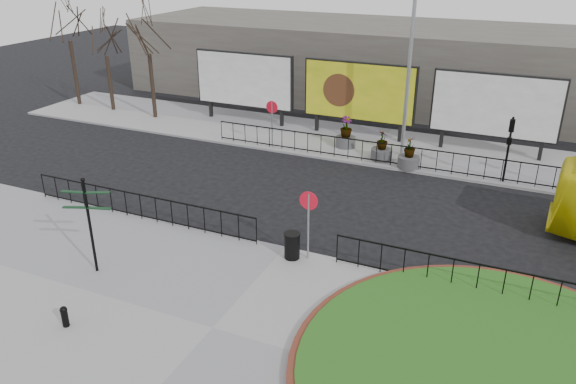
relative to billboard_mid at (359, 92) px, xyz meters
The scene contains 25 objects.
ground 13.31m from the billboard_mid, 83.40° to the right, with size 90.00×90.00×0.00m, color black.
pavement_near 18.21m from the billboard_mid, 85.23° to the right, with size 30.00×10.00×0.12m, color gray.
pavement_far 3.10m from the billboard_mid, 32.94° to the right, with size 44.00×6.00×0.12m, color gray.
brick_edge 19.36m from the billboard_mid, 62.06° to the right, with size 10.40×10.40×0.18m, color maroon.
grass_lawn 19.36m from the billboard_mid, 62.06° to the right, with size 10.00×10.00×0.22m, color #1F4713.
railing_near_left 14.15m from the billboard_mid, 108.73° to the right, with size 10.00×0.10×1.10m, color black, non-canonical shape.
railing_near_right 15.62m from the billboard_mid, 58.92° to the right, with size 9.00×0.10×1.10m, color black, non-canonical shape.
railing_far 4.84m from the billboard_mid, 55.75° to the right, with size 18.00×0.10×1.10m, color black, non-canonical shape.
speed_sign_far 5.04m from the billboard_mid, 134.46° to the right, with size 0.64×0.07×2.47m.
speed_sign_near 13.62m from the billboard_mid, 79.41° to the right, with size 0.64×0.07×2.47m.
billboard_left 7.00m from the billboard_mid, behind, with size 6.20×0.31×4.10m.
billboard_mid is the anchor object (origin of this frame).
billboard_right 7.00m from the billboard_mid, ahead, with size 6.20×0.31×4.10m.
lamp_post 4.23m from the billboard_mid, 33.25° to the right, with size 0.74×0.18×9.23m.
signal_pole_a 8.80m from the billboard_mid, 24.42° to the right, with size 0.22×0.26×3.00m.
tree_left 12.63m from the billboard_mid, behind, with size 2.00×2.00×7.00m, color #2D2119, non-canonical shape.
tree_mid 16.05m from the billboard_mid, behind, with size 2.00×2.00×6.20m, color #2D2119, non-canonical shape.
tree_far 19.07m from the billboard_mid, behind, with size 2.00×2.00×7.50m, color #2D2119, non-canonical shape.
building_backdrop 9.15m from the billboard_mid, 80.57° to the left, with size 40.00×10.00×5.00m, color #5B5950.
fingerpost_sign 17.29m from the billboard_mid, 101.74° to the right, with size 1.52×0.74×3.30m.
bollard 19.82m from the billboard_mid, 96.69° to the right, with size 0.21×0.21×0.64m.
litter_bin 13.86m from the billboard_mid, 81.62° to the right, with size 0.56×0.56×0.93m.
planter_a 2.71m from the billboard_mid, 90.00° to the right, with size 1.03×1.03×1.64m.
planter_b 4.26m from the billboard_mid, 53.85° to the right, with size 1.04×1.04×1.50m.
planter_c 5.50m from the billboard_mid, 43.99° to the right, with size 1.03×1.03×1.51m.
Camera 1 is at (7.11, -15.81, 9.95)m, focal length 35.00 mm.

